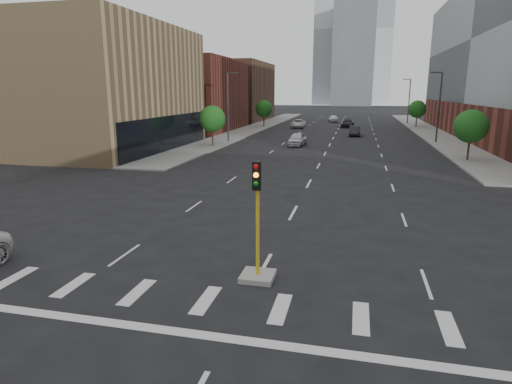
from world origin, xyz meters
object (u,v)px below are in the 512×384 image
(median_traffic_signal, at_px, (258,254))
(car_deep_right, at_px, (347,123))
(car_mid_right, at_px, (355,131))
(car_far_left, at_px, (298,124))
(car_distant, at_px, (333,118))
(car_near_left, at_px, (297,139))

(median_traffic_signal, distance_m, car_deep_right, 68.82)
(car_mid_right, xyz_separation_m, car_far_left, (-10.31, 12.64, -0.00))
(car_deep_right, height_order, car_distant, car_distant)
(car_deep_right, bearing_deg, car_mid_right, -78.38)
(car_near_left, height_order, car_far_left, car_near_left)
(car_near_left, relative_size, car_deep_right, 0.92)
(car_near_left, height_order, car_mid_right, car_near_left)
(median_traffic_signal, bearing_deg, car_mid_right, 86.82)
(car_mid_right, distance_m, car_distant, 29.62)
(car_mid_right, bearing_deg, median_traffic_signal, -94.24)
(car_far_left, xyz_separation_m, car_distant, (5.49, 16.59, 0.01))
(median_traffic_signal, xyz_separation_m, car_mid_right, (2.95, 53.13, -0.21))
(median_traffic_signal, height_order, car_distant, median_traffic_signal)
(car_far_left, relative_size, car_deep_right, 1.06)
(car_far_left, height_order, car_distant, car_distant)
(car_near_left, xyz_separation_m, car_distant, (2.10, 43.12, -0.04))
(car_deep_right, bearing_deg, car_far_left, -154.76)
(car_deep_right, relative_size, car_distant, 1.14)
(car_distant, bearing_deg, median_traffic_signal, -97.95)
(car_deep_right, bearing_deg, median_traffic_signal, -84.93)
(car_near_left, xyz_separation_m, car_mid_right, (6.92, 13.90, -0.05))
(car_near_left, distance_m, car_mid_right, 15.52)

